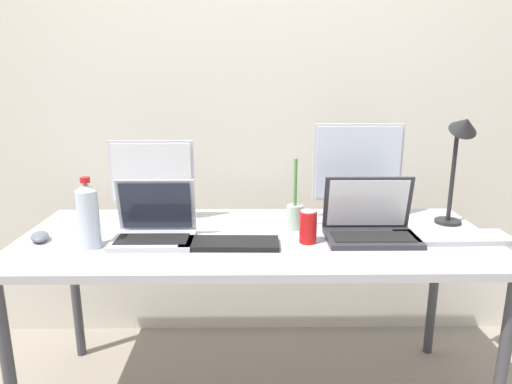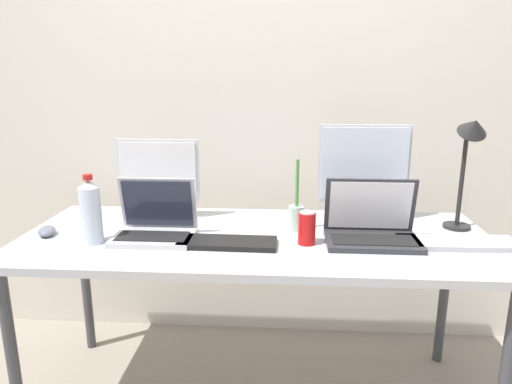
# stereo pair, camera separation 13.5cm
# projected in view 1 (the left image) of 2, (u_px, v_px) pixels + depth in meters

# --- Properties ---
(wall_back) EXTENTS (7.00, 0.08, 2.60)m
(wall_back) POSITION_uv_depth(u_px,v_px,m) (255.00, 88.00, 2.26)
(wall_back) COLOR silver
(wall_back) RESTS_ON ground
(work_desk) EXTENTS (1.87, 0.75, 0.74)m
(work_desk) POSITION_uv_depth(u_px,v_px,m) (256.00, 249.00, 1.84)
(work_desk) COLOR #424247
(work_desk) RESTS_ON ground
(monitor_left) EXTENTS (0.36, 0.21, 0.35)m
(monitor_left) POSITION_uv_depth(u_px,v_px,m) (153.00, 180.00, 1.99)
(monitor_left) COLOR silver
(monitor_left) RESTS_ON work_desk
(monitor_center) EXTENTS (0.39, 0.18, 0.42)m
(monitor_center) POSITION_uv_depth(u_px,v_px,m) (357.00, 169.00, 2.02)
(monitor_center) COLOR silver
(monitor_center) RESTS_ON work_desk
(laptop_silver) EXTENTS (0.31, 0.22, 0.23)m
(laptop_silver) POSITION_uv_depth(u_px,v_px,m) (154.00, 227.00, 1.76)
(laptop_silver) COLOR silver
(laptop_silver) RESTS_ON work_desk
(laptop_secondary) EXTENTS (0.35, 0.22, 0.24)m
(laptop_secondary) POSITION_uv_depth(u_px,v_px,m) (370.00, 224.00, 1.79)
(laptop_secondary) COLOR #2D2D33
(laptop_secondary) RESTS_ON work_desk
(keyboard_main) EXTENTS (0.37, 0.14, 0.02)m
(keyboard_main) POSITION_uv_depth(u_px,v_px,m) (230.00, 243.00, 1.71)
(keyboard_main) COLOR black
(keyboard_main) RESTS_ON work_desk
(keyboard_aux) EXTENTS (0.44, 0.15, 0.02)m
(keyboard_aux) POSITION_uv_depth(u_px,v_px,m) (453.00, 238.00, 1.77)
(keyboard_aux) COLOR #B2B2B7
(keyboard_aux) RESTS_ON work_desk
(mouse_by_keyboard) EXTENTS (0.10, 0.13, 0.03)m
(mouse_by_keyboard) POSITION_uv_depth(u_px,v_px,m) (40.00, 237.00, 1.76)
(mouse_by_keyboard) COLOR slate
(mouse_by_keyboard) RESTS_ON work_desk
(water_bottle) EXTENTS (0.08, 0.08, 0.27)m
(water_bottle) POSITION_uv_depth(u_px,v_px,m) (88.00, 215.00, 1.67)
(water_bottle) COLOR silver
(water_bottle) RESTS_ON work_desk
(soda_can_near_keyboard) EXTENTS (0.07, 0.07, 0.13)m
(soda_can_near_keyboard) POSITION_uv_depth(u_px,v_px,m) (308.00, 227.00, 1.73)
(soda_can_near_keyboard) COLOR red
(soda_can_near_keyboard) RESTS_ON work_desk
(bamboo_vase) EXTENTS (0.06, 0.06, 0.30)m
(bamboo_vase) POSITION_uv_depth(u_px,v_px,m) (295.00, 214.00, 1.89)
(bamboo_vase) COLOR #B2D1B7
(bamboo_vase) RESTS_ON work_desk
(desk_lamp) EXTENTS (0.11, 0.18, 0.49)m
(desk_lamp) POSITION_uv_depth(u_px,v_px,m) (460.00, 148.00, 1.86)
(desk_lamp) COLOR black
(desk_lamp) RESTS_ON work_desk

